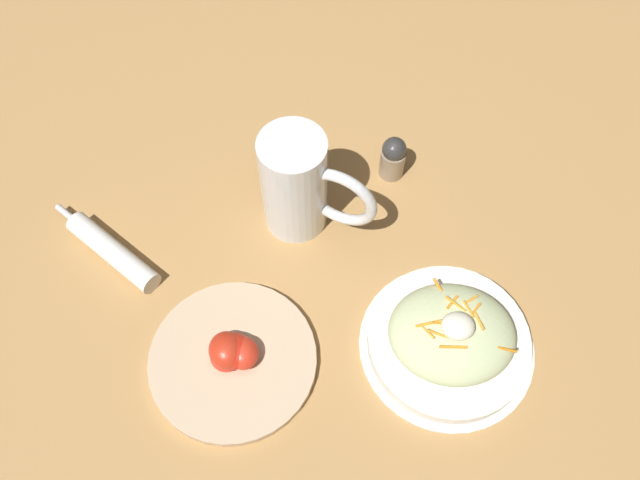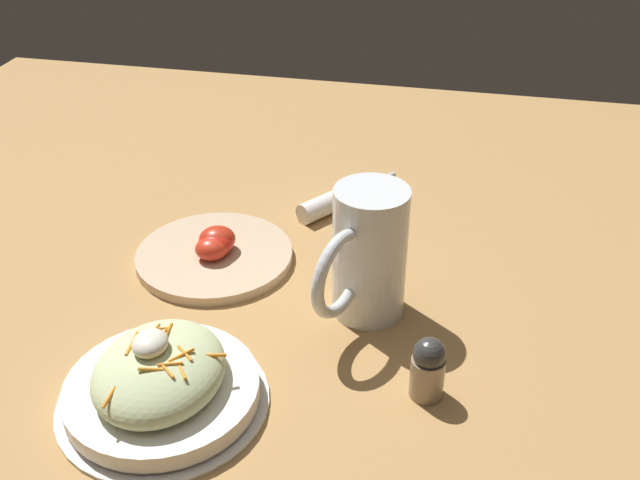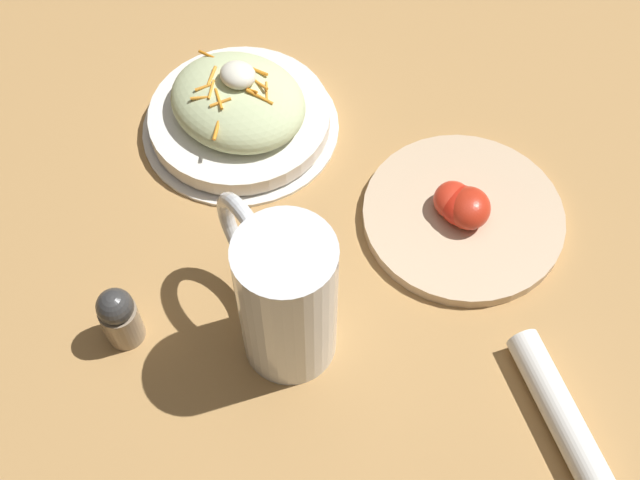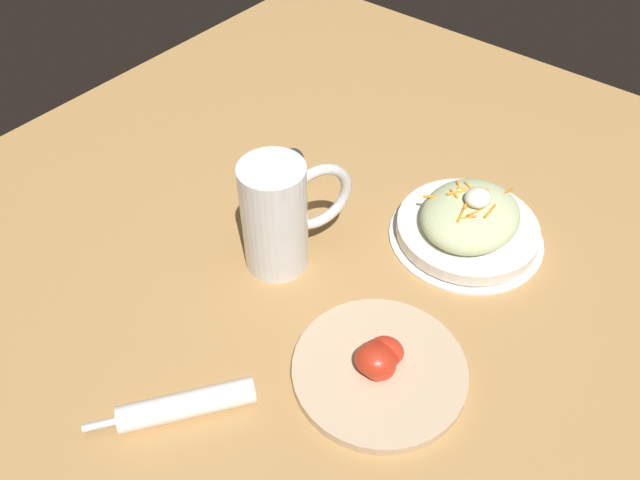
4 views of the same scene
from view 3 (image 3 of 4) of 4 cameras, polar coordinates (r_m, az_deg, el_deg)
name	(u,v)px [view 3 (image 3 of 4)]	position (r m, az deg, el deg)	size (l,w,h in m)	color
ground_plane	(402,219)	(0.83, 5.73, 1.46)	(1.43, 1.43, 0.00)	#B2844C
salad_plate	(240,109)	(0.88, -5.56, 9.01)	(0.21, 0.21, 0.09)	white
beer_mug	(285,301)	(0.69, -2.45, -4.28)	(0.15, 0.09, 0.16)	white
napkin_roll	(561,414)	(0.74, 16.37, -11.49)	(0.16, 0.12, 0.03)	white
tomato_plate	(463,213)	(0.82, 9.90, 1.83)	(0.20, 0.20, 0.05)	#D1B28E
salt_shaker	(119,316)	(0.75, -13.76, -5.18)	(0.03, 0.03, 0.07)	gray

